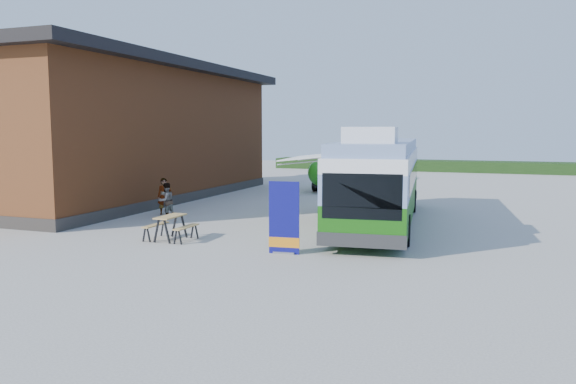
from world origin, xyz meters
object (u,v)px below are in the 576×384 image
at_px(bus, 380,179).
at_px(person_a, 164,196).
at_px(banner, 284,224).
at_px(slurry_tanker, 330,171).
at_px(person_b, 166,201).
at_px(picnic_table, 171,222).

bearing_deg(bus, person_a, 178.28).
height_order(banner, slurry_tanker, banner).
xyz_separation_m(bus, banner, (-1.70, -6.53, -0.96)).
relative_size(person_b, slurry_tanker, 0.28).
bearing_deg(person_a, banner, -65.51).
height_order(bus, slurry_tanker, bus).
height_order(bus, banner, bus).
bearing_deg(banner, slurry_tanker, 95.52).
bearing_deg(banner, person_b, 140.31).
relative_size(bus, banner, 5.75).
bearing_deg(slurry_tanker, person_b, -102.89).
bearing_deg(picnic_table, slurry_tanker, 87.80).
relative_size(banner, picnic_table, 1.49).
distance_m(person_b, slurry_tanker, 14.24).
xyz_separation_m(banner, slurry_tanker, (-3.87, 18.66, 0.27)).
relative_size(bus, person_a, 7.78).
distance_m(person_a, person_b, 1.13).
xyz_separation_m(banner, person_a, (-8.03, 5.77, -0.09)).
relative_size(banner, person_b, 1.46).
relative_size(bus, picnic_table, 8.56).
bearing_deg(slurry_tanker, person_a, -106.58).
height_order(person_b, slurry_tanker, slurry_tanker).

